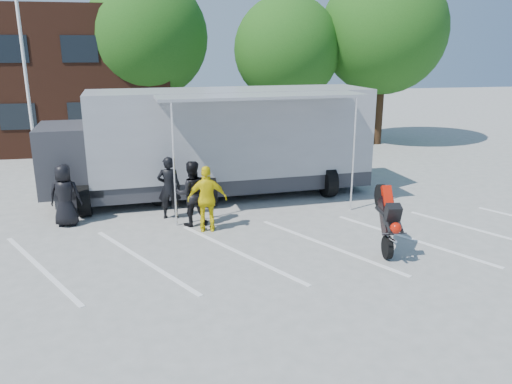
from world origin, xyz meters
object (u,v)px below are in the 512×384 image
object	(u,v)px
tree_mid	(287,50)
spectator_leather_c	(191,193)
flagpole	(30,48)
spectator_hivis	(207,199)
spectator_leather_b	(169,188)
transporter_truck	(219,195)
parked_motorcycle	(184,204)
tree_left	(147,37)
tree_right	(384,31)
spectator_leather_a	(65,195)
stunt_bike_rider	(379,249)

from	to	relation	value
tree_mid	spectator_leather_c	xyz separation A→B (m)	(-5.81, -11.67, -3.98)
flagpole	spectator_hivis	size ratio (longest dim) A/B	4.21
spectator_leather_b	transporter_truck	bearing A→B (deg)	-121.72
parked_motorcycle	spectator_leather_c	xyz separation A→B (m)	(0.15, -2.06, 0.97)
transporter_truck	flagpole	bearing A→B (deg)	146.00
flagpole	spectator_leather_b	xyz separation A→B (m)	(4.81, -5.91, -4.09)
spectator_hivis	tree_left	bearing A→B (deg)	-77.47
tree_left	tree_mid	distance (m)	7.10
flagpole	tree_left	world-z (taller)	tree_left
flagpole	spectator_hivis	xyz separation A→B (m)	(5.84, -7.26, -4.10)
tree_right	spectator_hivis	distance (m)	16.46
spectator_hivis	flagpole	bearing A→B (deg)	-45.53
transporter_truck	spectator_leather_a	world-z (taller)	transporter_truck
tree_right	spectator_leather_b	bearing A→B (deg)	-137.68
stunt_bike_rider	tree_mid	bearing A→B (deg)	93.09
tree_right	stunt_bike_rider	bearing A→B (deg)	-113.81
stunt_bike_rider	spectator_leather_c	xyz separation A→B (m)	(-4.65, 2.79, 0.97)
tree_left	stunt_bike_rider	size ratio (longest dim) A/B	4.51
spectator_hivis	transporter_truck	bearing A→B (deg)	-96.06
spectator_leather_c	tree_left	bearing A→B (deg)	-89.32
transporter_truck	spectator_hivis	distance (m)	3.70
spectator_leather_b	spectator_leather_c	xyz separation A→B (m)	(0.62, -0.76, 0.00)
tree_right	tree_left	bearing A→B (deg)	172.87
tree_right	stunt_bike_rider	size ratio (longest dim) A/B	4.76
tree_right	stunt_bike_rider	world-z (taller)	tree_right
tree_mid	transporter_truck	world-z (taller)	tree_mid
spectator_leather_c	spectator_hivis	distance (m)	0.71
parked_motorcycle	stunt_bike_rider	size ratio (longest dim) A/B	1.20
tree_left	transporter_truck	size ratio (longest dim) A/B	0.74
tree_left	spectator_leather_a	distance (m)	13.10
transporter_truck	spectator_leather_c	size ratio (longest dim) A/B	6.01
tree_left	flagpole	bearing A→B (deg)	-125.28
transporter_truck	stunt_bike_rider	world-z (taller)	transporter_truck
spectator_leather_a	spectator_leather_b	size ratio (longest dim) A/B	0.95
transporter_truck	spectator_leather_a	distance (m)	5.33
transporter_truck	parked_motorcycle	xyz separation A→B (m)	(-1.28, -0.85, 0.00)
tree_left	spectator_hivis	bearing A→B (deg)	-83.15
tree_left	tree_right	bearing A→B (deg)	-7.13
flagpole	spectator_leather_b	world-z (taller)	flagpole
spectator_leather_b	parked_motorcycle	bearing A→B (deg)	-102.66
flagpole	spectator_leather_c	distance (m)	9.53
parked_motorcycle	spectator_leather_a	size ratio (longest dim) A/B	1.24
transporter_truck	parked_motorcycle	world-z (taller)	transporter_truck
tree_mid	spectator_leather_b	xyz separation A→B (m)	(-6.43, -10.91, -3.98)
stunt_bike_rider	flagpole	bearing A→B (deg)	144.49
spectator_leather_a	flagpole	bearing A→B (deg)	-68.53
stunt_bike_rider	spectator_hivis	distance (m)	4.88
flagpole	spectator_hivis	distance (m)	10.18
parked_motorcycle	tree_right	bearing A→B (deg)	-48.92
flagpole	parked_motorcycle	size ratio (longest dim) A/B	3.49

